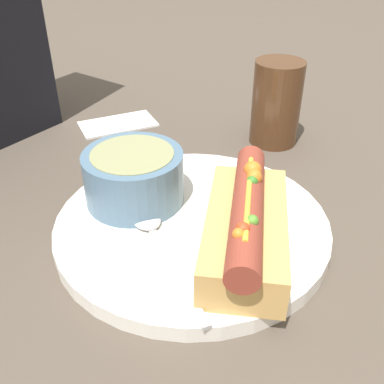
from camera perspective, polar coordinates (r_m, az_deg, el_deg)
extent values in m
plane|color=#4C4238|center=(0.48, 0.00, -5.08)|extent=(4.00, 4.00, 0.00)
cylinder|color=white|center=(0.48, 0.00, -4.28)|extent=(0.29, 0.29, 0.02)
cube|color=tan|center=(0.43, 6.80, -5.01)|extent=(0.19, 0.14, 0.04)
cylinder|color=brown|center=(0.41, 7.05, -1.98)|extent=(0.18, 0.11, 0.03)
sphere|color=orange|center=(0.36, 5.92, -5.33)|extent=(0.01, 0.01, 0.01)
sphere|color=#518C2D|center=(0.37, 7.67, -3.65)|extent=(0.01, 0.01, 0.01)
sphere|color=orange|center=(0.43, 7.90, 1.93)|extent=(0.02, 0.02, 0.02)
sphere|color=#387A28|center=(0.43, 7.66, 1.37)|extent=(0.01, 0.01, 0.01)
sphere|color=orange|center=(0.44, 7.71, 2.81)|extent=(0.02, 0.02, 0.02)
sphere|color=#C63F1E|center=(0.36, 6.48, -4.72)|extent=(0.01, 0.01, 0.01)
cylinder|color=gold|center=(0.40, 7.18, -0.38)|extent=(0.12, 0.07, 0.01)
cylinder|color=slate|center=(0.49, -7.38, 1.87)|extent=(0.11, 0.11, 0.06)
cylinder|color=#8C8E60|center=(0.48, -7.58, 4.24)|extent=(0.09, 0.09, 0.01)
cube|color=#B7B7BC|center=(0.41, -1.98, -10.36)|extent=(0.07, 0.12, 0.00)
ellipsoid|color=#B7B7BC|center=(0.47, -5.82, -3.45)|extent=(0.05, 0.05, 0.01)
cylinder|color=#4C2D19|center=(0.65, 10.66, 11.03)|extent=(0.07, 0.07, 0.12)
cube|color=white|center=(0.72, -9.39, 8.62)|extent=(0.13, 0.11, 0.01)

